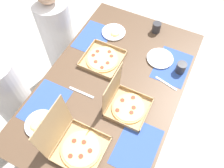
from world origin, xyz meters
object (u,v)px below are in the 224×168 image
Objects in this scene: pizza_box_center at (75,144)px; diner_right_seat at (59,41)px; cup_red at (156,27)px; plate_far_right at (40,124)px; pizza_box_corner_left at (125,104)px; plate_far_left at (114,32)px; cup_clear_left at (181,68)px; diner_left_seat at (12,98)px; pizza_box_corner_right at (103,59)px; plate_middle at (160,59)px.

diner_right_seat is at bearing 40.44° from pizza_box_center.
plate_far_right is at bearing 161.46° from cup_red.
pizza_box_corner_left is at bearing -22.16° from pizza_box_center.
cup_clear_left reaches higher than plate_far_left.
diner_left_seat is (-0.23, 0.94, -0.29)m from pizza_box_corner_left.
diner_right_seat is at bearing 72.45° from pizza_box_corner_right.
cup_red is 0.08× the size of diner_left_seat.
pizza_box_corner_right is 0.47m from pizza_box_corner_left.
pizza_box_corner_right is 0.32m from plate_far_left.
plate_far_left is 0.61m from diner_right_seat.
diner_left_seat is at bearing 120.74° from cup_clear_left.
cup_red is 0.97m from diner_right_seat.
plate_far_right is 1.01m from plate_far_left.
pizza_box_corner_left reaches higher than pizza_box_corner_right.
pizza_box_center is 1.61× the size of plate_far_left.
pizza_box_corner_right is 0.26× the size of diner_right_seat.
pizza_box_corner_left is at bearing -118.15° from diner_right_seat.
plate_far_right is at bearing 169.78° from pizza_box_corner_right.
plate_middle is 0.18× the size of diner_right_seat.
pizza_box_corner_right is 0.68m from diner_right_seat.
cup_red is at bearing -4.70° from pizza_box_center.
cup_clear_left reaches higher than pizza_box_corner_right.
pizza_box_corner_left is at bearing -50.75° from plate_far_right.
plate_far_right is 0.18× the size of diner_right_seat.
plate_middle is at bearing -62.81° from pizza_box_corner_right.
cup_clear_left is (-0.33, -0.32, -0.00)m from cup_red.
plate_far_left is at bearing 119.51° from cup_red.
diner_left_seat reaches higher than plate_middle.
pizza_box_center is 1.06m from plate_far_left.
cup_clear_left is 1.23m from diner_right_seat.
plate_far_left reaches higher than plate_middle.
cup_clear_left reaches higher than plate_far_right.
pizza_box_center is 0.28× the size of diner_left_seat.
diner_right_seat reaches higher than cup_red.
pizza_box_corner_right is at bearing 13.71° from pizza_box_center.
plate_far_left is at bearing 12.40° from pizza_box_center.
plate_middle is at bearing -153.73° from cup_red.
pizza_box_corner_left is 1.01m from diner_left_seat.
plate_far_right is 1.03m from diner_right_seat.
diner_left_seat is at bearing 72.43° from plate_far_right.
diner_left_seat is (0.15, 0.47, -0.25)m from plate_far_right.
plate_middle is at bearing -88.59° from diner_right_seat.
cup_clear_left is (0.89, -0.43, -0.01)m from pizza_box_center.
cup_clear_left is at bearing -102.69° from plate_far_left.
pizza_box_corner_right is at bearing 105.73° from cup_clear_left.
pizza_box_corner_right is 0.47m from plate_middle.
plate_far_right is 1.26m from cup_red.
diner_right_seat is (-0.31, 0.88, -0.29)m from cup_red.
pizza_box_corner_left is 3.47× the size of cup_clear_left.
pizza_box_corner_left reaches higher than plate_far_right.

